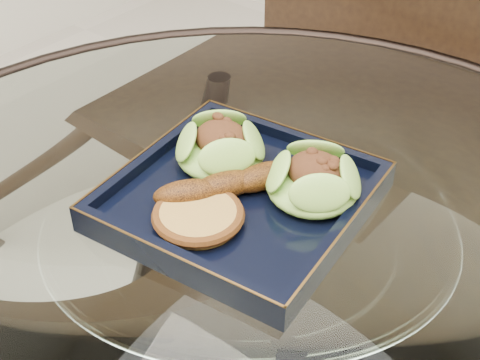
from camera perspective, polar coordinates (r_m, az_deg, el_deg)
The scene contains 7 objects.
dining_table at distance 0.85m, azimuth 0.68°, elevation -14.16°, with size 1.13×1.13×0.77m.
dining_chair at distance 1.24m, azimuth 7.23°, elevation 4.48°, with size 0.47×0.47×1.06m.
navy_plate at distance 0.77m, azimuth -0.00°, elevation -1.76°, with size 0.27×0.27×0.02m, color black.
lettuce_wrap_left at distance 0.81m, azimuth -1.69°, elevation 2.60°, with size 0.11×0.11×0.04m, color #6EAA31.
lettuce_wrap_right at distance 0.76m, azimuth 6.28°, elevation -0.24°, with size 0.11×0.11×0.04m, color #569A2C.
roasted_plantain at distance 0.76m, azimuth -1.25°, elevation -0.42°, with size 0.16×0.03×0.03m, color #60300A.
crumb_patty at distance 0.73m, azimuth -3.58°, elevation -3.15°, with size 0.09×0.09×0.02m, color #A37B36.
Camera 1 is at (0.32, -0.41, 1.26)m, focal length 50.00 mm.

